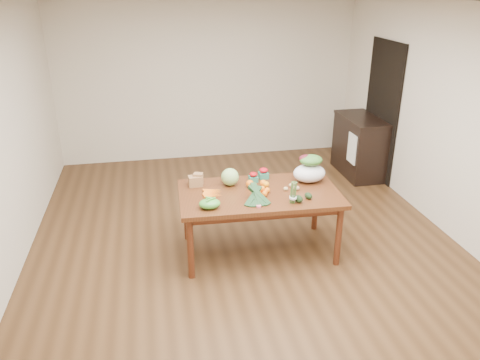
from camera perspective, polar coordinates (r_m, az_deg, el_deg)
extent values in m
plane|color=#51351C|center=(5.72, 0.43, -7.26)|extent=(6.00, 6.00, 0.00)
cube|color=white|center=(4.93, 0.53, 20.88)|extent=(5.00, 6.00, 0.02)
cube|color=beige|center=(8.04, -3.93, 12.08)|extent=(5.00, 0.02, 2.70)
cube|color=beige|center=(2.60, 14.35, -14.43)|extent=(5.00, 0.02, 2.70)
cube|color=beige|center=(5.29, -27.18, 3.53)|extent=(0.02, 6.00, 2.70)
cube|color=beige|center=(6.16, 24.08, 6.61)|extent=(0.02, 6.00, 2.70)
cube|color=#562814|center=(5.32, 2.31, -5.15)|extent=(1.79, 1.04, 0.75)
cube|color=black|center=(7.54, 16.87, 8.03)|extent=(0.02, 1.00, 2.10)
cube|color=black|center=(7.67, 14.30, 4.03)|extent=(0.52, 1.02, 0.94)
cube|color=white|center=(7.28, 13.48, 3.75)|extent=(0.02, 0.28, 0.45)
sphere|color=#A2D078|center=(5.28, -1.23, 0.37)|extent=(0.20, 0.20, 0.20)
sphere|color=orange|center=(5.25, 1.22, -0.47)|extent=(0.09, 0.09, 0.09)
sphere|color=orange|center=(5.29, 2.84, -0.38)|extent=(0.07, 0.07, 0.07)
sphere|color=orange|center=(5.26, 3.19, -0.54)|extent=(0.07, 0.07, 0.07)
ellipsoid|color=green|center=(4.78, -3.73, -2.90)|extent=(0.22, 0.17, 0.10)
ellipsoid|color=#D3BB7A|center=(5.20, 5.60, -1.06)|extent=(0.05, 0.05, 0.04)
ellipsoid|color=tan|center=(5.23, 6.64, -0.96)|extent=(0.05, 0.05, 0.04)
ellipsoid|color=tan|center=(5.31, 6.60, -0.54)|extent=(0.06, 0.05, 0.05)
ellipsoid|color=tan|center=(5.30, 6.22, -0.63)|extent=(0.05, 0.04, 0.04)
ellipsoid|color=tan|center=(5.22, 6.97, -0.98)|extent=(0.06, 0.05, 0.05)
ellipsoid|color=black|center=(4.94, 7.17, -2.29)|extent=(0.11, 0.13, 0.08)
ellipsoid|color=black|center=(5.03, 8.34, -1.91)|extent=(0.10, 0.12, 0.07)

